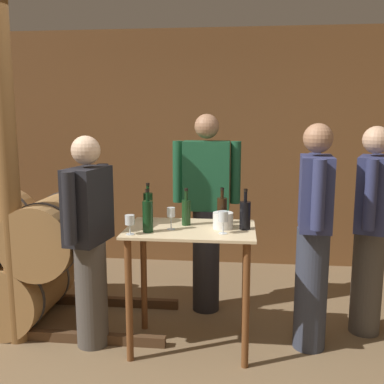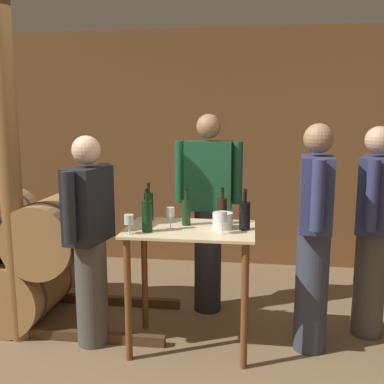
# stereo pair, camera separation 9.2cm
# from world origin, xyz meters

# --- Properties ---
(back_wall) EXTENTS (8.40, 0.05, 2.70)m
(back_wall) POSITION_xyz_m (0.00, 2.77, 1.35)
(back_wall) COLOR brown
(back_wall) RESTS_ON ground_plane
(tasting_table) EXTENTS (0.94, 0.61, 0.93)m
(tasting_table) POSITION_xyz_m (0.08, 0.73, 0.71)
(tasting_table) COLOR beige
(tasting_table) RESTS_ON ground_plane
(wooden_post) EXTENTS (0.16, 0.16, 2.70)m
(wooden_post) POSITION_xyz_m (-1.27, 0.69, 1.35)
(wooden_post) COLOR brown
(wooden_post) RESTS_ON ground_plane
(wine_bottle_far_left) EXTENTS (0.07, 0.07, 0.30)m
(wine_bottle_far_left) POSITION_xyz_m (-0.28, 0.94, 1.05)
(wine_bottle_far_left) COLOR black
(wine_bottle_far_left) RESTS_ON tasting_table
(wine_bottle_left) EXTENTS (0.07, 0.07, 0.31)m
(wine_bottle_left) POSITION_xyz_m (-0.21, 0.59, 1.05)
(wine_bottle_left) COLOR black
(wine_bottle_left) RESTS_ON tasting_table
(wine_bottle_center) EXTENTS (0.07, 0.07, 0.28)m
(wine_bottle_center) POSITION_xyz_m (0.04, 0.82, 1.04)
(wine_bottle_center) COLOR #193819
(wine_bottle_center) RESTS_ON tasting_table
(wine_bottle_right) EXTENTS (0.07, 0.07, 0.28)m
(wine_bottle_right) POSITION_xyz_m (0.30, 0.90, 1.04)
(wine_bottle_right) COLOR black
(wine_bottle_right) RESTS_ON tasting_table
(wine_bottle_far_right) EXTENTS (0.08, 0.08, 0.30)m
(wine_bottle_far_right) POSITION_xyz_m (0.47, 0.74, 1.04)
(wine_bottle_far_right) COLOR black
(wine_bottle_far_right) RESTS_ON tasting_table
(wine_glass_near_left) EXTENTS (0.07, 0.07, 0.14)m
(wine_glass_near_left) POSITION_xyz_m (-0.32, 0.51, 1.03)
(wine_glass_near_left) COLOR silver
(wine_glass_near_left) RESTS_ON tasting_table
(wine_glass_near_center) EXTENTS (0.06, 0.06, 0.16)m
(wine_glass_near_center) POSITION_xyz_m (-0.06, 0.68, 1.05)
(wine_glass_near_center) COLOR silver
(wine_glass_near_center) RESTS_ON tasting_table
(wine_glass_near_right) EXTENTS (0.07, 0.07, 0.16)m
(wine_glass_near_right) POSITION_xyz_m (0.32, 0.61, 1.05)
(wine_glass_near_right) COLOR silver
(wine_glass_near_right) RESTS_ON tasting_table
(ice_bucket) EXTENTS (0.15, 0.15, 0.12)m
(ice_bucket) POSITION_xyz_m (0.31, 0.75, 0.99)
(ice_bucket) COLOR white
(ice_bucket) RESTS_ON tasting_table
(person_host) EXTENTS (0.25, 0.59, 1.69)m
(person_host) POSITION_xyz_m (0.97, 0.82, 0.89)
(person_host) COLOR #333847
(person_host) RESTS_ON ground_plane
(person_visitor_with_scarf) EXTENTS (0.34, 0.56, 1.66)m
(person_visitor_with_scarf) POSITION_xyz_m (1.46, 1.12, 0.88)
(person_visitor_with_scarf) COLOR #4C4742
(person_visitor_with_scarf) RESTS_ON ground_plane
(person_visitor_bearded) EXTENTS (0.59, 0.24, 1.75)m
(person_visitor_bearded) POSITION_xyz_m (0.14, 1.41, 0.93)
(person_visitor_bearded) COLOR #232328
(person_visitor_bearded) RESTS_ON ground_plane
(person_visitor_near_door) EXTENTS (0.29, 0.58, 1.60)m
(person_visitor_near_door) POSITION_xyz_m (-0.67, 0.69, 0.84)
(person_visitor_near_door) COLOR #4C4742
(person_visitor_near_door) RESTS_ON ground_plane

